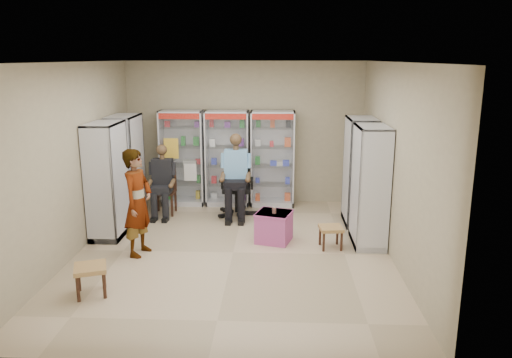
{
  "coord_description": "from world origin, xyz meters",
  "views": [
    {
      "loc": [
        0.7,
        -7.52,
        3.07
      ],
      "look_at": [
        0.34,
        0.7,
        1.06
      ],
      "focal_mm": 35.0,
      "sensor_mm": 36.0,
      "label": 1
    }
  ],
  "objects_px": {
    "cabinet_right_near": "(370,186)",
    "cabinet_left_near": "(107,181)",
    "seated_shopkeeper": "(236,178)",
    "cabinet_back_right": "(273,159)",
    "cabinet_back_left": "(183,158)",
    "woven_stool_a": "(331,237)",
    "wooden_chair": "(164,191)",
    "standing_man": "(138,203)",
    "cabinet_right_far": "(359,172)",
    "pink_trunk": "(274,227)",
    "woven_stool_b": "(91,280)",
    "cabinet_left_far": "(126,167)",
    "cabinet_back_mid": "(227,158)",
    "office_chair": "(237,186)"
  },
  "relations": [
    {
      "from": "cabinet_back_left",
      "to": "woven_stool_a",
      "type": "xyz_separation_m",
      "value": [
        2.89,
        -2.45,
        -0.82
      ]
    },
    {
      "from": "office_chair",
      "to": "cabinet_left_far",
      "type": "bearing_deg",
      "value": -176.03
    },
    {
      "from": "cabinet_back_mid",
      "to": "pink_trunk",
      "type": "bearing_deg",
      "value": -65.41
    },
    {
      "from": "cabinet_back_left",
      "to": "cabinet_left_near",
      "type": "xyz_separation_m",
      "value": [
        -0.93,
        -2.03,
        0.0
      ]
    },
    {
      "from": "cabinet_right_far",
      "to": "seated_shopkeeper",
      "type": "height_order",
      "value": "cabinet_right_far"
    },
    {
      "from": "cabinet_right_near",
      "to": "cabinet_left_near",
      "type": "xyz_separation_m",
      "value": [
        -4.46,
        0.2,
        0.0
      ]
    },
    {
      "from": "seated_shopkeeper",
      "to": "pink_trunk",
      "type": "relative_size",
      "value": 2.87
    },
    {
      "from": "cabinet_back_right",
      "to": "cabinet_right_near",
      "type": "distance_m",
      "value": 2.76
    },
    {
      "from": "cabinet_left_far",
      "to": "pink_trunk",
      "type": "bearing_deg",
      "value": 66.36
    },
    {
      "from": "pink_trunk",
      "to": "standing_man",
      "type": "xyz_separation_m",
      "value": [
        -2.13,
        -0.65,
        0.59
      ]
    },
    {
      "from": "cabinet_back_left",
      "to": "cabinet_back_mid",
      "type": "relative_size",
      "value": 1.0
    },
    {
      "from": "woven_stool_b",
      "to": "cabinet_back_left",
      "type": "bearing_deg",
      "value": 84.05
    },
    {
      "from": "cabinet_back_right",
      "to": "cabinet_left_far",
      "type": "xyz_separation_m",
      "value": [
        -2.83,
        -0.93,
        0.0
      ]
    },
    {
      "from": "cabinet_back_left",
      "to": "pink_trunk",
      "type": "height_order",
      "value": "cabinet_back_left"
    },
    {
      "from": "cabinet_back_right",
      "to": "woven_stool_b",
      "type": "relative_size",
      "value": 4.92
    },
    {
      "from": "cabinet_back_right",
      "to": "cabinet_back_left",
      "type": "bearing_deg",
      "value": 180.0
    },
    {
      "from": "woven_stool_a",
      "to": "woven_stool_b",
      "type": "distance_m",
      "value": 3.8
    },
    {
      "from": "cabinet_back_left",
      "to": "cabinet_left_near",
      "type": "relative_size",
      "value": 1.0
    },
    {
      "from": "woven_stool_a",
      "to": "cabinet_left_far",
      "type": "bearing_deg",
      "value": 158.3
    },
    {
      "from": "woven_stool_b",
      "to": "standing_man",
      "type": "xyz_separation_m",
      "value": [
        0.26,
        1.43,
        0.65
      ]
    },
    {
      "from": "cabinet_right_far",
      "to": "woven_stool_a",
      "type": "relative_size",
      "value": 5.45
    },
    {
      "from": "pink_trunk",
      "to": "standing_man",
      "type": "relative_size",
      "value": 0.32
    },
    {
      "from": "cabinet_left_far",
      "to": "seated_shopkeeper",
      "type": "xyz_separation_m",
      "value": [
        2.13,
        0.12,
        -0.23
      ]
    },
    {
      "from": "wooden_chair",
      "to": "standing_man",
      "type": "relative_size",
      "value": 0.55
    },
    {
      "from": "cabinet_back_right",
      "to": "pink_trunk",
      "type": "height_order",
      "value": "cabinet_back_right"
    },
    {
      "from": "office_chair",
      "to": "woven_stool_a",
      "type": "bearing_deg",
      "value": -45.49
    },
    {
      "from": "woven_stool_b",
      "to": "standing_man",
      "type": "distance_m",
      "value": 1.59
    },
    {
      "from": "pink_trunk",
      "to": "woven_stool_a",
      "type": "xyz_separation_m",
      "value": [
        0.94,
        -0.26,
        -0.08
      ]
    },
    {
      "from": "wooden_chair",
      "to": "standing_man",
      "type": "height_order",
      "value": "standing_man"
    },
    {
      "from": "cabinet_right_far",
      "to": "pink_trunk",
      "type": "distance_m",
      "value": 2.04
    },
    {
      "from": "cabinet_right_near",
      "to": "pink_trunk",
      "type": "distance_m",
      "value": 1.74
    },
    {
      "from": "cabinet_left_far",
      "to": "woven_stool_b",
      "type": "distance_m",
      "value": 3.47
    },
    {
      "from": "office_chair",
      "to": "cabinet_right_far",
      "type": "bearing_deg",
      "value": -9.5
    },
    {
      "from": "pink_trunk",
      "to": "cabinet_back_left",
      "type": "bearing_deg",
      "value": 131.7
    },
    {
      "from": "cabinet_back_right",
      "to": "cabinet_left_far",
      "type": "relative_size",
      "value": 1.0
    },
    {
      "from": "cabinet_back_right",
      "to": "cabinet_left_near",
      "type": "xyz_separation_m",
      "value": [
        -2.83,
        -2.03,
        0.0
      ]
    },
    {
      "from": "wooden_chair",
      "to": "woven_stool_b",
      "type": "distance_m",
      "value": 3.56
    },
    {
      "from": "cabinet_back_right",
      "to": "woven_stool_a",
      "type": "xyz_separation_m",
      "value": [
        0.99,
        -2.45,
        -0.82
      ]
    },
    {
      "from": "cabinet_back_left",
      "to": "cabinet_left_far",
      "type": "distance_m",
      "value": 1.32
    },
    {
      "from": "cabinet_left_far",
      "to": "pink_trunk",
      "type": "height_order",
      "value": "cabinet_left_far"
    },
    {
      "from": "cabinet_left_near",
      "to": "woven_stool_a",
      "type": "bearing_deg",
      "value": 83.71
    },
    {
      "from": "seated_shopkeeper",
      "to": "woven_stool_a",
      "type": "relative_size",
      "value": 4.22
    },
    {
      "from": "wooden_chair",
      "to": "pink_trunk",
      "type": "relative_size",
      "value": 1.74
    },
    {
      "from": "woven_stool_a",
      "to": "wooden_chair",
      "type": "bearing_deg",
      "value": 151.29
    },
    {
      "from": "cabinet_left_near",
      "to": "standing_man",
      "type": "relative_size",
      "value": 1.17
    },
    {
      "from": "cabinet_left_far",
      "to": "woven_stool_b",
      "type": "xyz_separation_m",
      "value": [
        0.49,
        -3.34,
        -0.8
      ]
    },
    {
      "from": "office_chair",
      "to": "pink_trunk",
      "type": "height_order",
      "value": "office_chair"
    },
    {
      "from": "cabinet_right_far",
      "to": "seated_shopkeeper",
      "type": "distance_m",
      "value": 2.36
    },
    {
      "from": "cabinet_right_near",
      "to": "standing_man",
      "type": "xyz_separation_m",
      "value": [
        -3.71,
        -0.61,
        -0.15
      ]
    },
    {
      "from": "seated_shopkeeper",
      "to": "cabinet_back_right",
      "type": "bearing_deg",
      "value": 48.76
    }
  ]
}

